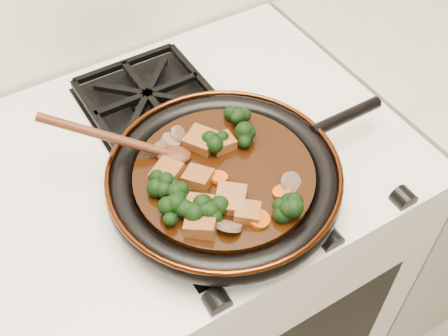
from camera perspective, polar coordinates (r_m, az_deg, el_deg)
stove at (r=1.35m, az=-3.01°, el=-11.19°), size 0.76×0.60×0.90m
burner_grate_front at (r=0.89m, az=0.20°, el=-3.29°), size 0.23×0.23×0.03m
burner_grate_back at (r=1.06m, az=-7.72°, el=7.05°), size 0.23×0.23×0.03m
skillet at (r=0.88m, az=0.11°, el=-1.05°), size 0.50×0.37×0.05m
braising_sauce at (r=0.88m, az=0.00°, el=-0.89°), size 0.28×0.28×0.02m
tofu_cube_0 at (r=0.83m, az=0.66°, el=-3.26°), size 0.06×0.07×0.03m
tofu_cube_1 at (r=0.81m, az=2.39°, el=-4.57°), size 0.05×0.05×0.02m
tofu_cube_2 at (r=0.85m, az=-2.66°, el=-1.06°), size 0.05×0.06×0.03m
tofu_cube_3 at (r=0.90m, az=-0.17°, el=2.54°), size 0.04×0.04×0.02m
tofu_cube_4 at (r=0.90m, az=-2.31°, el=2.76°), size 0.06×0.06×0.03m
tofu_cube_5 at (r=0.86m, az=-5.75°, el=-0.58°), size 0.06×0.06×0.03m
tofu_cube_6 at (r=0.82m, az=-2.52°, el=-4.08°), size 0.06×0.06×0.02m
tofu_cube_7 at (r=0.80m, az=-2.33°, el=-5.66°), size 0.06×0.06×0.03m
broccoli_floret_0 at (r=0.83m, az=-5.22°, el=-2.69°), size 0.07×0.07×0.07m
broccoli_floret_1 at (r=0.91m, az=2.27°, el=3.30°), size 0.07×0.06×0.07m
broccoli_floret_2 at (r=0.81m, az=-1.03°, el=-4.29°), size 0.07×0.08×0.06m
broccoli_floret_3 at (r=0.94m, az=1.22°, el=5.35°), size 0.07×0.07×0.06m
broccoli_floret_4 at (r=0.90m, az=-0.56°, el=2.51°), size 0.07×0.07×0.06m
broccoli_floret_5 at (r=0.81m, az=-5.05°, el=-4.64°), size 0.08×0.07×0.06m
broccoli_floret_6 at (r=0.82m, az=6.49°, el=-4.40°), size 0.07×0.08×0.05m
broccoli_floret_7 at (r=0.81m, az=-2.56°, el=-4.65°), size 0.08×0.09×0.07m
broccoli_floret_8 at (r=0.84m, az=-6.70°, el=-2.02°), size 0.07×0.07×0.06m
carrot_coin_0 at (r=0.84m, az=5.87°, el=-2.45°), size 0.03×0.03×0.02m
carrot_coin_1 at (r=0.86m, az=-0.51°, el=-0.98°), size 0.03×0.03×0.01m
carrot_coin_2 at (r=0.88m, az=-5.77°, el=0.24°), size 0.03×0.03×0.01m
carrot_coin_3 at (r=0.81m, az=3.58°, el=-5.21°), size 0.03×0.03×0.02m
mushroom_slice_0 at (r=0.90m, az=-6.22°, el=1.82°), size 0.04×0.04×0.03m
mushroom_slice_1 at (r=0.92m, az=-4.61°, el=3.41°), size 0.04×0.04×0.03m
mushroom_slice_2 at (r=0.80m, az=0.52°, el=-5.92°), size 0.05×0.05×0.03m
mushroom_slice_3 at (r=0.85m, az=6.86°, el=-1.56°), size 0.05×0.04×0.03m
mushroom_slice_4 at (r=0.91m, az=-5.42°, el=2.77°), size 0.04×0.04×0.02m
wooden_spoon at (r=0.89m, az=-8.78°, el=2.33°), size 0.13×0.10×0.22m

